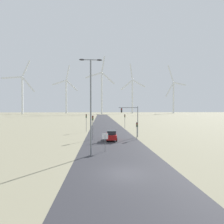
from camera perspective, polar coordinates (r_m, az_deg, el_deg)
ground_plane at (r=16.51m, az=3.90°, el=-19.36°), size 600.00×600.00×0.00m
road_surface at (r=63.63m, az=-2.01°, el=-4.22°), size 10.00×240.00×0.01m
streetlamp at (r=21.74m, az=-6.96°, el=4.91°), size 2.84×0.32×11.89m
stop_sign_near at (r=23.86m, az=-2.27°, el=-8.71°), size 0.81×0.07×2.47m
traffic_light_post_near_left at (r=33.08m, az=-6.30°, el=-3.30°), size 0.28×0.34×4.50m
traffic_light_post_near_right at (r=33.51m, az=8.15°, el=-4.80°), size 0.28×0.34×3.24m
traffic_light_post_mid_left at (r=44.43m, az=-8.42°, el=-2.25°), size 0.28×0.34×4.47m
traffic_light_post_mid_right at (r=52.80m, az=4.21°, el=-1.99°), size 0.28×0.33×4.14m
traffic_light_mast_overhead at (r=35.96m, az=6.33°, el=-1.15°), size 4.02×0.35×6.29m
car_approaching at (r=32.25m, az=-0.20°, el=-7.64°), size 1.96×4.17×1.83m
wind_turbine_far_left at (r=245.55m, az=-27.24°, el=6.24°), size 35.91×11.27×67.31m
wind_turbine_left at (r=249.15m, az=-14.71°, el=6.11°), size 35.61×5.95×65.89m
wind_turbine_center at (r=212.95m, az=-3.37°, el=7.65°), size 35.56×6.55×70.30m
wind_turbine_right at (r=242.25m, az=6.66°, el=6.36°), size 36.78×14.26×67.81m
wind_turbine_far_right at (r=253.06m, az=19.44°, el=5.73°), size 36.12×16.01×64.62m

